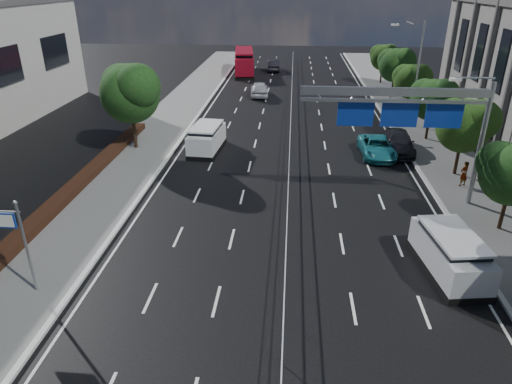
{
  "coord_description": "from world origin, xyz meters",
  "views": [
    {
      "loc": [
        0.03,
        -14.99,
        12.1
      ],
      "look_at": [
        -1.6,
        5.66,
        2.4
      ],
      "focal_mm": 32.0,
      "sensor_mm": 36.0,
      "label": 1
    }
  ],
  "objects_px": {
    "silver_minivan": "(450,254)",
    "pedestrian_b": "(458,132)",
    "near_car_silver": "(259,89)",
    "overhead_gantry": "(414,110)",
    "white_minivan": "(207,138)",
    "parked_car_dark": "(398,142)",
    "parked_car_teal": "(377,147)",
    "near_car_dark": "(274,65)",
    "pedestrian_a": "(464,174)",
    "toilet_sign": "(12,232)",
    "red_bus": "(244,61)"
  },
  "relations": [
    {
      "from": "near_car_dark",
      "to": "toilet_sign",
      "type": "bearing_deg",
      "value": 77.32
    },
    {
      "from": "parked_car_teal",
      "to": "pedestrian_b",
      "type": "relative_size",
      "value": 3.0
    },
    {
      "from": "near_car_dark",
      "to": "near_car_silver",
      "type": "bearing_deg",
      "value": 82.92
    },
    {
      "from": "white_minivan",
      "to": "pedestrian_b",
      "type": "height_order",
      "value": "white_minivan"
    },
    {
      "from": "toilet_sign",
      "to": "pedestrian_b",
      "type": "relative_size",
      "value": 2.61
    },
    {
      "from": "near_car_dark",
      "to": "silver_minivan",
      "type": "xyz_separation_m",
      "value": [
        10.08,
        -49.45,
        0.22
      ]
    },
    {
      "from": "white_minivan",
      "to": "red_bus",
      "type": "distance_m",
      "value": 32.34
    },
    {
      "from": "red_bus",
      "to": "pedestrian_b",
      "type": "bearing_deg",
      "value": -61.54
    },
    {
      "from": "overhead_gantry",
      "to": "pedestrian_a",
      "type": "bearing_deg",
      "value": 29.37
    },
    {
      "from": "silver_minivan",
      "to": "toilet_sign",
      "type": "bearing_deg",
      "value": -178.81
    },
    {
      "from": "near_car_dark",
      "to": "white_minivan",
      "type": "bearing_deg",
      "value": 80.2
    },
    {
      "from": "white_minivan",
      "to": "parked_car_dark",
      "type": "height_order",
      "value": "white_minivan"
    },
    {
      "from": "silver_minivan",
      "to": "red_bus",
      "type": "bearing_deg",
      "value": 98.75
    },
    {
      "from": "toilet_sign",
      "to": "parked_car_teal",
      "type": "bearing_deg",
      "value": 45.72
    },
    {
      "from": "toilet_sign",
      "to": "near_car_silver",
      "type": "distance_m",
      "value": 37.3
    },
    {
      "from": "near_car_silver",
      "to": "near_car_dark",
      "type": "height_order",
      "value": "near_car_silver"
    },
    {
      "from": "parked_car_teal",
      "to": "silver_minivan",
      "type": "bearing_deg",
      "value": -88.54
    },
    {
      "from": "near_car_dark",
      "to": "pedestrian_b",
      "type": "height_order",
      "value": "pedestrian_b"
    },
    {
      "from": "near_car_silver",
      "to": "pedestrian_a",
      "type": "height_order",
      "value": "pedestrian_a"
    },
    {
      "from": "red_bus",
      "to": "overhead_gantry",
      "type": "bearing_deg",
      "value": -77.75
    },
    {
      "from": "near_car_silver",
      "to": "overhead_gantry",
      "type": "bearing_deg",
      "value": 106.31
    },
    {
      "from": "red_bus",
      "to": "parked_car_dark",
      "type": "xyz_separation_m",
      "value": [
        15.11,
        -31.35,
        -0.9
      ]
    },
    {
      "from": "parked_car_dark",
      "to": "pedestrian_b",
      "type": "height_order",
      "value": "pedestrian_b"
    },
    {
      "from": "overhead_gantry",
      "to": "pedestrian_a",
      "type": "xyz_separation_m",
      "value": [
        4.29,
        2.42,
        -4.64
      ]
    },
    {
      "from": "overhead_gantry",
      "to": "silver_minivan",
      "type": "xyz_separation_m",
      "value": [
        0.59,
        -7.14,
        -4.63
      ]
    },
    {
      "from": "white_minivan",
      "to": "near_car_dark",
      "type": "bearing_deg",
      "value": 88.4
    },
    {
      "from": "overhead_gantry",
      "to": "near_car_dark",
      "type": "relative_size",
      "value": 2.23
    },
    {
      "from": "pedestrian_a",
      "to": "pedestrian_b",
      "type": "distance_m",
      "value": 9.12
    },
    {
      "from": "white_minivan",
      "to": "parked_car_teal",
      "type": "bearing_deg",
      "value": 3.9
    },
    {
      "from": "red_bus",
      "to": "near_car_dark",
      "type": "relative_size",
      "value": 2.36
    },
    {
      "from": "overhead_gantry",
      "to": "white_minivan",
      "type": "relative_size",
      "value": 2.11
    },
    {
      "from": "pedestrian_b",
      "to": "toilet_sign",
      "type": "bearing_deg",
      "value": 78.99
    },
    {
      "from": "near_car_silver",
      "to": "silver_minivan",
      "type": "xyz_separation_m",
      "value": [
        11.0,
        -33.6,
        0.16
      ]
    },
    {
      "from": "near_car_dark",
      "to": "pedestrian_b",
      "type": "distance_m",
      "value": 35.04
    },
    {
      "from": "white_minivan",
      "to": "parked_car_teal",
      "type": "xyz_separation_m",
      "value": [
        12.88,
        -0.12,
        -0.31
      ]
    },
    {
      "from": "near_car_silver",
      "to": "silver_minivan",
      "type": "distance_m",
      "value": 35.36
    },
    {
      "from": "toilet_sign",
      "to": "parked_car_teal",
      "type": "relative_size",
      "value": 0.87
    },
    {
      "from": "silver_minivan",
      "to": "pedestrian_b",
      "type": "bearing_deg",
      "value": 63.86
    },
    {
      "from": "pedestrian_b",
      "to": "pedestrian_a",
      "type": "bearing_deg",
      "value": 112.79
    },
    {
      "from": "parked_car_dark",
      "to": "pedestrian_a",
      "type": "bearing_deg",
      "value": -63.19
    },
    {
      "from": "overhead_gantry",
      "to": "pedestrian_b",
      "type": "relative_size",
      "value": 6.15
    },
    {
      "from": "toilet_sign",
      "to": "near_car_silver",
      "type": "height_order",
      "value": "toilet_sign"
    },
    {
      "from": "red_bus",
      "to": "parked_car_teal",
      "type": "distance_m",
      "value": 35.09
    },
    {
      "from": "red_bus",
      "to": "parked_car_teal",
      "type": "bearing_deg",
      "value": -74.04
    },
    {
      "from": "silver_minivan",
      "to": "pedestrian_a",
      "type": "xyz_separation_m",
      "value": [
        3.7,
        9.56,
        -0.01
      ]
    },
    {
      "from": "toilet_sign",
      "to": "overhead_gantry",
      "type": "xyz_separation_m",
      "value": [
        17.69,
        10.05,
        2.66
      ]
    },
    {
      "from": "overhead_gantry",
      "to": "near_car_silver",
      "type": "distance_m",
      "value": 28.84
    },
    {
      "from": "overhead_gantry",
      "to": "parked_car_dark",
      "type": "height_order",
      "value": "overhead_gantry"
    },
    {
      "from": "parked_car_teal",
      "to": "toilet_sign",
      "type": "bearing_deg",
      "value": -136.0
    },
    {
      "from": "toilet_sign",
      "to": "near_car_silver",
      "type": "relative_size",
      "value": 0.9
    }
  ]
}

